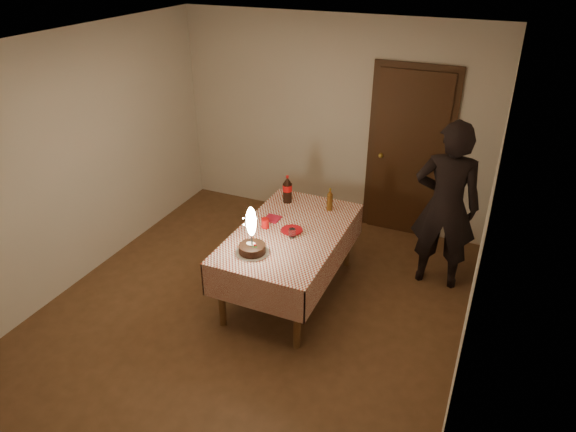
# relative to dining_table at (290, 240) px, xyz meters

# --- Properties ---
(ground) EXTENTS (4.00, 4.50, 0.01)m
(ground) POSITION_rel_dining_table_xyz_m (-0.23, -0.44, -0.65)
(ground) COLOR brown
(ground) RESTS_ON ground
(room_shell) EXTENTS (4.04, 4.54, 2.62)m
(room_shell) POSITION_rel_dining_table_xyz_m (-0.19, -0.36, 1.00)
(room_shell) COLOR beige
(room_shell) RESTS_ON ground
(dining_table) EXTENTS (1.02, 1.72, 0.75)m
(dining_table) POSITION_rel_dining_table_xyz_m (0.00, 0.00, 0.00)
(dining_table) COLOR brown
(dining_table) RESTS_ON ground
(birthday_cake) EXTENTS (0.31, 0.31, 0.48)m
(birthday_cake) POSITION_rel_dining_table_xyz_m (-0.17, -0.50, 0.23)
(birthday_cake) COLOR white
(birthday_cake) RESTS_ON dining_table
(red_plate) EXTENTS (0.22, 0.22, 0.01)m
(red_plate) POSITION_rel_dining_table_xyz_m (0.01, 0.02, 0.10)
(red_plate) COLOR #A80B12
(red_plate) RESTS_ON dining_table
(red_cup) EXTENTS (0.08, 0.08, 0.10)m
(red_cup) POSITION_rel_dining_table_xyz_m (-0.26, -0.03, 0.15)
(red_cup) COLOR red
(red_cup) RESTS_ON dining_table
(clear_cup) EXTENTS (0.07, 0.07, 0.09)m
(clear_cup) POSITION_rel_dining_table_xyz_m (0.06, -0.10, 0.15)
(clear_cup) COLOR silver
(clear_cup) RESTS_ON dining_table
(napkin_stack) EXTENTS (0.15, 0.15, 0.02)m
(napkin_stack) POSITION_rel_dining_table_xyz_m (-0.27, 0.15, 0.11)
(napkin_stack) COLOR #B0142A
(napkin_stack) RESTS_ON dining_table
(cola_bottle) EXTENTS (0.10, 0.10, 0.32)m
(cola_bottle) POSITION_rel_dining_table_xyz_m (-0.29, 0.59, 0.25)
(cola_bottle) COLOR black
(cola_bottle) RESTS_ON dining_table
(amber_bottle_right) EXTENTS (0.06, 0.06, 0.25)m
(amber_bottle_right) POSITION_rel_dining_table_xyz_m (0.21, 0.59, 0.22)
(amber_bottle_right) COLOR #55310E
(amber_bottle_right) RESTS_ON dining_table
(photographer) EXTENTS (0.70, 0.49, 1.84)m
(photographer) POSITION_rel_dining_table_xyz_m (1.37, 0.84, 0.27)
(photographer) COLOR black
(photographer) RESTS_ON ground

